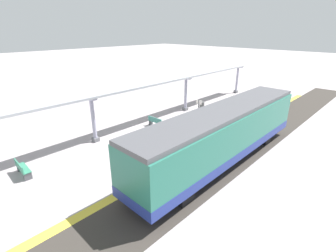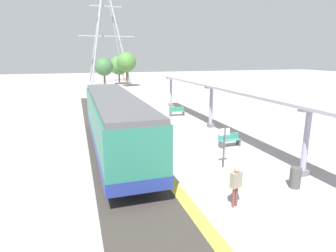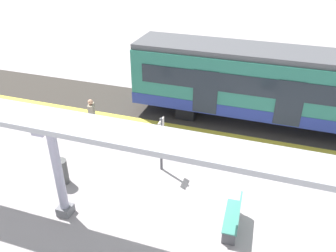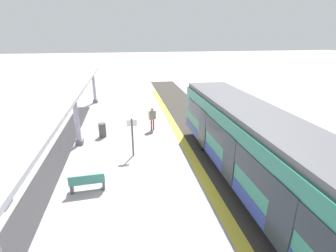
{
  "view_description": "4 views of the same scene",
  "coord_description": "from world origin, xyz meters",
  "views": [
    {
      "loc": [
        -12.13,
        13.32,
        7.78
      ],
      "look_at": [
        -1.18,
        1.93,
        1.48
      ],
      "focal_mm": 26.19,
      "sensor_mm": 36.0,
      "label": 1
    },
    {
      "loc": [
        -7.2,
        -15.54,
        5.74
      ],
      "look_at": [
        -1.67,
        1.7,
        1.27
      ],
      "focal_mm": 30.37,
      "sensor_mm": 36.0,
      "label": 2
    },
    {
      "loc": [
        10.02,
        0.71,
        8.05
      ],
      "look_at": [
        0.1,
        -2.66,
        2.06
      ],
      "focal_mm": 37.4,
      "sensor_mm": 36.0,
      "label": 3
    },
    {
      "loc": [
        0.16,
        9.75,
        6.47
      ],
      "look_at": [
        -2.24,
        -3.76,
        1.36
      ],
      "focal_mm": 26.43,
      "sensor_mm": 36.0,
      "label": 4
    }
  ],
  "objects": [
    {
      "name": "passenger_waiting_near_edge",
      "position": [
        -1.64,
        -6.75,
        1.04
      ],
      "size": [
        0.52,
        0.36,
        1.66
      ],
      "color": "brown",
      "rests_on": "ground"
    },
    {
      "name": "tactile_edge_strip",
      "position": [
        -3.31,
        0.0,
        0.0
      ],
      "size": [
        0.54,
        39.34,
        0.01
      ],
      "primitive_type": "cube",
      "color": "yellow",
      "rests_on": "ground"
    },
    {
      "name": "trash_bin",
      "position": [
        1.79,
        -6.1,
        0.47
      ],
      "size": [
        0.48,
        0.48,
        0.94
      ],
      "primitive_type": "cylinder",
      "color": "#4A4A4A",
      "rests_on": "ground"
    },
    {
      "name": "ground_plane",
      "position": [
        0.0,
        0.0,
        0.0
      ],
      "size": [
        176.0,
        176.0,
        0.0
      ],
      "primitive_type": "plane",
      "color": "#A49A9C"
    },
    {
      "name": "trackbed",
      "position": [
        -5.18,
        0.0,
        0.0
      ],
      "size": [
        3.2,
        51.34,
        0.01
      ],
      "primitive_type": "cube",
      "color": "#38332D",
      "rests_on": "ground"
    },
    {
      "name": "canopy_pillar_second",
      "position": [
        3.13,
        -5.11,
        1.7
      ],
      "size": [
        1.1,
        0.44,
        3.35
      ],
      "color": "slate",
      "rests_on": "ground"
    },
    {
      "name": "canopy_beam",
      "position": [
        3.13,
        0.13,
        3.43
      ],
      "size": [
        1.2,
        31.67,
        0.16
      ],
      "primitive_type": "cube",
      "color": "#A8AAB2",
      "rests_on": "canopy_pillar_nearest"
    },
    {
      "name": "platform_info_sign",
      "position": [
        -0.1,
        -2.99,
        1.33
      ],
      "size": [
        0.56,
        0.1,
        2.2
      ],
      "color": "#4C4C51",
      "rests_on": "ground"
    },
    {
      "name": "canopy_pillar_nearest",
      "position": [
        3.13,
        -15.3,
        1.7
      ],
      "size": [
        1.1,
        0.44,
        3.35
      ],
      "color": "slate",
      "rests_on": "ground"
    },
    {
      "name": "train_near_carriage",
      "position": [
        -5.18,
        1.28,
        1.83
      ],
      "size": [
        2.65,
        14.23,
        3.48
      ],
      "color": "#28725F",
      "rests_on": "ground"
    },
    {
      "name": "bench_near_end",
      "position": [
        2.0,
        0.1,
        0.44
      ],
      "size": [
        1.52,
        0.52,
        0.86
      ],
      "color": "#397D6F",
      "rests_on": "ground"
    }
  ]
}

